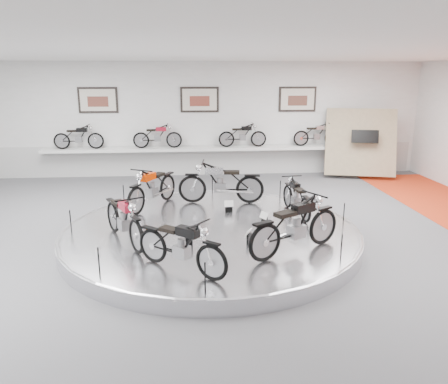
{
  "coord_description": "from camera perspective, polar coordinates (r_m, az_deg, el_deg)",
  "views": [
    {
      "loc": [
        -0.48,
        -8.68,
        3.5
      ],
      "look_at": [
        0.31,
        0.6,
        1.02
      ],
      "focal_mm": 35.0,
      "sensor_mm": 36.0,
      "label": 1
    }
  ],
  "objects": [
    {
      "name": "bike_a",
      "position": [
        10.47,
        9.45,
        -0.61
      ],
      "size": [
        0.69,
        1.54,
        0.87
      ],
      "primitive_type": null,
      "rotation": [
        0.0,
        0.0,
        1.69
      ],
      "color": "black",
      "rests_on": "display_platform"
    },
    {
      "name": "display_panel",
      "position": [
        16.14,
        17.39,
        6.21
      ],
      "size": [
        2.56,
        1.52,
        2.3
      ],
      "primitive_type": "cube",
      "rotation": [
        -0.35,
        0.0,
        -0.26
      ],
      "color": "tan",
      "rests_on": "floor"
    },
    {
      "name": "shelf_bike_b",
      "position": [
        15.55,
        -8.68,
        7.03
      ],
      "size": [
        1.22,
        0.43,
        0.73
      ],
      "primitive_type": null,
      "color": "maroon",
      "rests_on": "shelf"
    },
    {
      "name": "shelf_bike_c",
      "position": [
        15.65,
        2.44,
        7.24
      ],
      "size": [
        1.22,
        0.43,
        0.73
      ],
      "primitive_type": null,
      "color": "black",
      "rests_on": "shelf"
    },
    {
      "name": "wall_back",
      "position": [
        15.76,
        -3.17,
        9.42
      ],
      "size": [
        16.0,
        0.0,
        16.0
      ],
      "primitive_type": "plane",
      "rotation": [
        1.57,
        0.0,
        0.0
      ],
      "color": "white",
      "rests_on": "floor"
    },
    {
      "name": "poster_right",
      "position": [
        16.16,
        9.58,
        11.87
      ],
      "size": [
        1.35,
        0.06,
        0.88
      ],
      "primitive_type": "cube",
      "color": "beige",
      "rests_on": "wall_back"
    },
    {
      "name": "dado_band",
      "position": [
        15.94,
        -3.1,
        4.22
      ],
      "size": [
        15.68,
        0.04,
        1.1
      ],
      "primitive_type": "cube",
      "color": "#BCBCBA",
      "rests_on": "floor"
    },
    {
      "name": "bike_e",
      "position": [
        7.38,
        -5.67,
        -6.9
      ],
      "size": [
        1.6,
        1.45,
        0.94
      ],
      "primitive_type": null,
      "rotation": [
        0.0,
        0.0,
        5.6
      ],
      "color": "black",
      "rests_on": "display_platform"
    },
    {
      "name": "floor",
      "position": [
        9.37,
        -1.62,
        -7.04
      ],
      "size": [
        16.0,
        16.0,
        0.0
      ],
      "primitive_type": "plane",
      "color": "#545457",
      "rests_on": "ground"
    },
    {
      "name": "poster_center",
      "position": [
        15.67,
        -3.2,
        11.96
      ],
      "size": [
        1.35,
        0.06,
        0.88
      ],
      "primitive_type": "cube",
      "color": "beige",
      "rests_on": "wall_back"
    },
    {
      "name": "platform_rim",
      "position": [
        9.56,
        -1.73,
        -4.87
      ],
      "size": [
        6.4,
        6.4,
        0.1
      ],
      "primitive_type": "torus",
      "color": "#B2B2BA",
      "rests_on": "display_platform"
    },
    {
      "name": "ceiling",
      "position": [
        8.71,
        -1.82,
        18.18
      ],
      "size": [
        16.0,
        16.0,
        0.0
      ],
      "primitive_type": "plane",
      "rotation": [
        3.14,
        0.0,
        0.0
      ],
      "color": "white",
      "rests_on": "wall_back"
    },
    {
      "name": "bike_c",
      "position": [
        11.02,
        -9.34,
        0.66
      ],
      "size": [
        1.42,
        1.88,
        1.06
      ],
      "primitive_type": null,
      "rotation": [
        0.0,
        0.0,
        4.21
      ],
      "color": "#CE2F00",
      "rests_on": "display_platform"
    },
    {
      "name": "bike_d",
      "position": [
        8.82,
        -12.97,
        -3.3
      ],
      "size": [
        1.31,
        1.79,
        1.0
      ],
      "primitive_type": null,
      "rotation": [
        0.0,
        0.0,
        5.18
      ],
      "color": "maroon",
      "rests_on": "display_platform"
    },
    {
      "name": "bike_f",
      "position": [
        8.18,
        9.35,
        -4.27
      ],
      "size": [
        1.93,
        1.48,
        1.09
      ],
      "primitive_type": null,
      "rotation": [
        0.0,
        0.0,
        6.8
      ],
      "color": "black",
      "rests_on": "display_platform"
    },
    {
      "name": "poster_left",
      "position": [
        15.95,
        -16.14,
        11.46
      ],
      "size": [
        1.35,
        0.06,
        0.88
      ],
      "primitive_type": "cube",
      "color": "beige",
      "rests_on": "wall_back"
    },
    {
      "name": "shelf",
      "position": [
        15.59,
        -3.08,
        5.65
      ],
      "size": [
        11.0,
        0.55,
        0.1
      ],
      "primitive_type": "cube",
      "color": "silver",
      "rests_on": "wall_back"
    },
    {
      "name": "shelf_bike_a",
      "position": [
        15.96,
        -18.46,
        6.64
      ],
      "size": [
        1.22,
        0.43,
        0.73
      ],
      "primitive_type": null,
      "color": "black",
      "rests_on": "shelf"
    },
    {
      "name": "shelf_bike_d",
      "position": [
        16.21,
        12.02,
        7.19
      ],
      "size": [
        1.22,
        0.43,
        0.73
      ],
      "primitive_type": null,
      "color": "silver",
      "rests_on": "shelf"
    },
    {
      "name": "bike_b",
      "position": [
        11.25,
        -0.4,
        1.28
      ],
      "size": [
        1.94,
        0.87,
        1.1
      ],
      "primitive_type": null,
      "rotation": [
        0.0,
        0.0,
        3.03
      ],
      "color": "silver",
      "rests_on": "display_platform"
    },
    {
      "name": "display_platform",
      "position": [
        9.6,
        -1.73,
        -5.54
      ],
      "size": [
        6.4,
        6.4,
        0.3
      ],
      "primitive_type": "cylinder",
      "color": "silver",
      "rests_on": "floor"
    }
  ]
}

